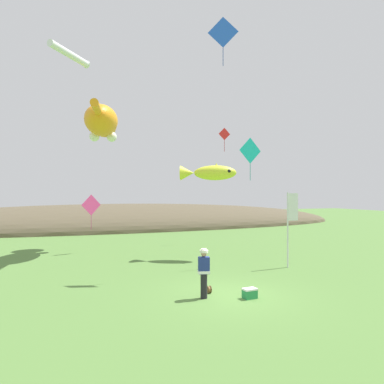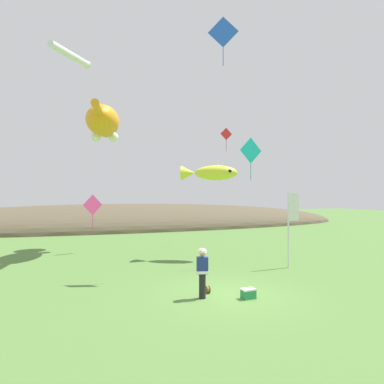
# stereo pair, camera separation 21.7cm
# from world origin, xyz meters

# --- Properties ---
(ground_plane) EXTENTS (120.00, 120.00, 0.00)m
(ground_plane) POSITION_xyz_m (0.00, 0.00, 0.00)
(ground_plane) COLOR #517A38
(distant_hill_ridge) EXTENTS (57.06, 15.49, 5.21)m
(distant_hill_ridge) POSITION_xyz_m (0.00, 28.48, 0.00)
(distant_hill_ridge) COLOR brown
(distant_hill_ridge) RESTS_ON ground
(festival_attendant) EXTENTS (0.47, 0.35, 1.77)m
(festival_attendant) POSITION_xyz_m (-0.99, -0.02, 0.95)
(festival_attendant) COLOR black
(festival_attendant) RESTS_ON ground
(kite_spool) EXTENTS (0.12, 0.28, 0.28)m
(kite_spool) POSITION_xyz_m (-0.58, 0.51, 0.14)
(kite_spool) COLOR olive
(kite_spool) RESTS_ON ground
(picnic_cooler) EXTENTS (0.52, 0.37, 0.36)m
(picnic_cooler) POSITION_xyz_m (0.55, -0.59, 0.18)
(picnic_cooler) COLOR #268C4C
(picnic_cooler) RESTS_ON ground
(festival_banner_pole) EXTENTS (0.66, 0.08, 3.83)m
(festival_banner_pole) POSITION_xyz_m (5.09, 3.30, 2.50)
(festival_banner_pole) COLOR silver
(festival_banner_pole) RESTS_ON ground
(kite_giant_cat) EXTENTS (2.74, 7.32, 2.24)m
(kite_giant_cat) POSITION_xyz_m (-3.52, 11.73, 8.46)
(kite_giant_cat) COLOR orange
(kite_fish_windsock) EXTENTS (3.36, 2.22, 1.01)m
(kite_fish_windsock) POSITION_xyz_m (2.16, 7.09, 4.99)
(kite_fish_windsock) COLOR yellow
(kite_tube_streamer) EXTENTS (2.10, 2.51, 0.44)m
(kite_tube_streamer) POSITION_xyz_m (-5.51, 7.19, 10.90)
(kite_tube_streamer) COLOR white
(kite_diamond_pink) EXTENTS (1.22, 0.56, 2.23)m
(kite_diamond_pink) POSITION_xyz_m (-4.23, 11.23, 3.02)
(kite_diamond_pink) COLOR #E53F8C
(kite_diamond_blue) EXTENTS (1.35, 0.67, 2.39)m
(kite_diamond_blue) POSITION_xyz_m (1.47, 3.63, 11.58)
(kite_diamond_blue) COLOR blue
(kite_diamond_teal) EXTENTS (1.38, 0.19, 2.29)m
(kite_diamond_teal) POSITION_xyz_m (3.51, 4.61, 6.03)
(kite_diamond_teal) COLOR #19BFBF
(kite_diamond_red) EXTENTS (0.98, 0.06, 1.88)m
(kite_diamond_red) POSITION_xyz_m (5.92, 12.95, 8.43)
(kite_diamond_red) COLOR red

